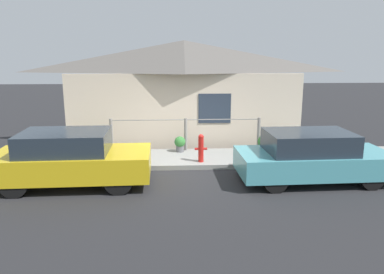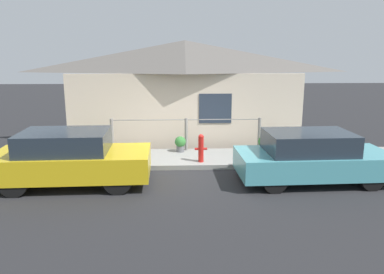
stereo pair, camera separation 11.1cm
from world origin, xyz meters
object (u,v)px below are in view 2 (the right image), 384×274
Objects in this scene: potted_plant_by_fence at (87,143)px; potted_plant_corner at (264,142)px; car_right at (312,157)px; fire_hydrant at (201,147)px; car_left at (71,158)px; potted_plant_near_hydrant at (180,143)px.

potted_plant_corner is at bearing -0.22° from potted_plant_by_fence.
potted_plant_corner is (-0.63, 2.58, -0.23)m from car_right.
potted_plant_corner is at bearing 28.56° from fire_hydrant.
potted_plant_near_hydrant is (2.76, 2.58, -0.28)m from car_left.
potted_plant_near_hydrant is at bearing 117.03° from fire_hydrant.
car_left is 0.99× the size of car_right.
car_right is at bearing -22.32° from potted_plant_by_fence.
car_right reaches higher than potted_plant_near_hydrant.
car_left is 2.62m from potted_plant_by_fence.
potted_plant_near_hydrant is 1.00× the size of potted_plant_corner.
potted_plant_by_fence reaches higher than potted_plant_corner.
car_left is 7.70× the size of potted_plant_corner.
fire_hydrant is 2.43m from potted_plant_corner.
car_left reaches higher than potted_plant_corner.
car_left is 7.70× the size of potted_plant_near_hydrant.
car_left is at bearing -154.80° from potted_plant_corner.
car_right is at bearing -1.80° from car_left.
fire_hydrant is (-2.75, 1.42, -0.08)m from car_right.
potted_plant_near_hydrant and potted_plant_corner have the same top height.
potted_plant_by_fence reaches higher than potted_plant_near_hydrant.
potted_plant_by_fence is 5.71m from potted_plant_corner.
car_right reaches higher than fire_hydrant.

